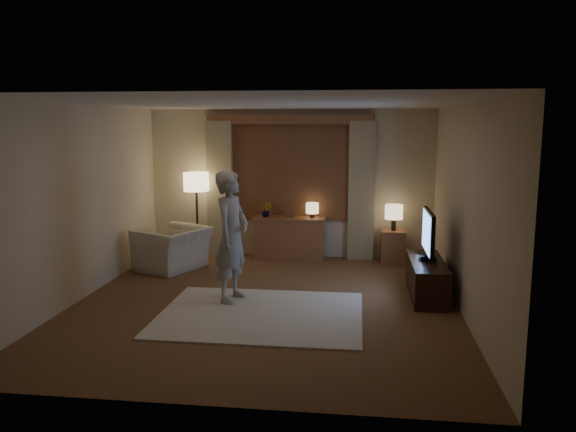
% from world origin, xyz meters
% --- Properties ---
extents(room, '(5.04, 5.54, 2.64)m').
position_xyz_m(room, '(0.00, 0.50, 1.33)').
color(room, brown).
rests_on(room, ground).
extents(rug, '(2.50, 2.00, 0.02)m').
position_xyz_m(rug, '(0.02, -0.45, 0.01)').
color(rug, beige).
rests_on(rug, floor).
extents(sideboard, '(1.20, 0.40, 0.70)m').
position_xyz_m(sideboard, '(0.01, 2.50, 0.35)').
color(sideboard, brown).
rests_on(sideboard, floor).
extents(picture_frame, '(0.16, 0.02, 0.20)m').
position_xyz_m(picture_frame, '(0.01, 2.50, 0.80)').
color(picture_frame, brown).
rests_on(picture_frame, sideboard).
extents(plant, '(0.17, 0.13, 0.30)m').
position_xyz_m(plant, '(-0.39, 2.50, 0.85)').
color(plant, '#999999').
rests_on(plant, sideboard).
extents(table_lamp_sideboard, '(0.22, 0.22, 0.30)m').
position_xyz_m(table_lamp_sideboard, '(0.41, 2.50, 0.90)').
color(table_lamp_sideboard, black).
rests_on(table_lamp_sideboard, sideboard).
extents(floor_lamp, '(0.44, 0.44, 1.51)m').
position_xyz_m(floor_lamp, '(-1.61, 2.41, 1.27)').
color(floor_lamp, black).
rests_on(floor_lamp, floor).
extents(armchair, '(1.26, 1.33, 0.68)m').
position_xyz_m(armchair, '(-1.78, 1.57, 0.34)').
color(armchair, beige).
rests_on(armchair, floor).
extents(side_table, '(0.40, 0.40, 0.56)m').
position_xyz_m(side_table, '(1.80, 2.45, 0.28)').
color(side_table, brown).
rests_on(side_table, floor).
extents(table_lamp_side, '(0.30, 0.30, 0.44)m').
position_xyz_m(table_lamp_side, '(1.80, 2.45, 0.87)').
color(table_lamp_side, black).
rests_on(table_lamp_side, side_table).
extents(tv_stand, '(0.45, 1.40, 0.50)m').
position_xyz_m(tv_stand, '(2.15, 0.60, 0.25)').
color(tv_stand, black).
rests_on(tv_stand, floor).
extents(tv, '(0.23, 0.96, 0.69)m').
position_xyz_m(tv, '(2.15, 0.60, 0.88)').
color(tv, black).
rests_on(tv, tv_stand).
extents(person, '(0.55, 0.71, 1.73)m').
position_xyz_m(person, '(-0.45, 0.06, 0.89)').
color(person, '#ABA69D').
rests_on(person, rug).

